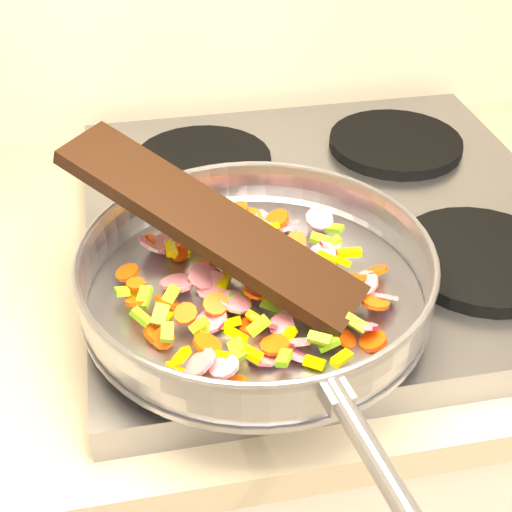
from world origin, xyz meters
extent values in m
cube|color=#939399|center=(-0.70, 1.67, 0.92)|extent=(0.60, 0.60, 0.04)
cylinder|color=black|center=(-0.84, 1.52, 0.95)|extent=(0.19, 0.19, 0.02)
cylinder|color=black|center=(-0.56, 1.52, 0.95)|extent=(0.19, 0.19, 0.02)
cylinder|color=black|center=(-0.84, 1.81, 0.95)|extent=(0.19, 0.19, 0.02)
cylinder|color=black|center=(-0.56, 1.81, 0.95)|extent=(0.19, 0.19, 0.02)
cylinder|color=#9E9EA5|center=(-0.83, 1.50, 0.96)|extent=(0.36, 0.36, 0.01)
torus|color=#9E9EA5|center=(-0.83, 1.50, 0.99)|extent=(0.40, 0.40, 0.05)
torus|color=#9E9EA5|center=(-0.83, 1.50, 1.01)|extent=(0.36, 0.36, 0.01)
cylinder|color=#9E9EA5|center=(-0.78, 1.23, 1.01)|extent=(0.05, 0.19, 0.02)
cube|color=#9E9EA5|center=(-0.80, 1.31, 1.00)|extent=(0.03, 0.03, 0.02)
cylinder|color=#F24607|center=(-0.90, 1.57, 0.98)|extent=(0.03, 0.03, 0.01)
cylinder|color=red|center=(-0.71, 1.48, 0.97)|extent=(0.03, 0.04, 0.03)
cylinder|color=#F24607|center=(-0.79, 1.56, 0.97)|extent=(0.03, 0.03, 0.02)
cylinder|color=red|center=(-0.79, 1.61, 0.97)|extent=(0.04, 0.04, 0.03)
cube|color=#F3DA00|center=(-0.77, 1.38, 0.98)|extent=(0.02, 0.02, 0.01)
cylinder|color=red|center=(-0.73, 1.59, 0.98)|extent=(0.04, 0.04, 0.01)
cylinder|color=#F24607|center=(-0.85, 1.63, 0.97)|extent=(0.04, 0.03, 0.02)
cylinder|color=#F24607|center=(-0.80, 1.56, 0.98)|extent=(0.03, 0.03, 0.02)
cylinder|color=red|center=(-0.87, 1.50, 0.98)|extent=(0.05, 0.04, 0.02)
cube|color=#6FAE17|center=(-0.83, 1.62, 0.98)|extent=(0.02, 0.02, 0.02)
cylinder|color=#F24607|center=(-0.90, 1.45, 0.99)|extent=(0.03, 0.03, 0.01)
cylinder|color=red|center=(-0.83, 1.63, 0.98)|extent=(0.03, 0.03, 0.01)
cylinder|color=#F24607|center=(-0.93, 1.44, 0.97)|extent=(0.03, 0.03, 0.02)
cylinder|color=red|center=(-0.85, 1.47, 0.98)|extent=(0.04, 0.04, 0.02)
cylinder|color=#F24607|center=(-0.95, 1.48, 0.98)|extent=(0.02, 0.02, 0.01)
cylinder|color=red|center=(-0.87, 1.60, 0.97)|extent=(0.05, 0.04, 0.03)
cube|color=#F3DA00|center=(-0.95, 1.51, 0.97)|extent=(0.03, 0.02, 0.01)
cylinder|color=#F24607|center=(-0.90, 1.57, 0.97)|extent=(0.03, 0.03, 0.01)
cube|color=#F3DA00|center=(-0.74, 1.52, 0.98)|extent=(0.02, 0.02, 0.01)
cube|color=#F3DA00|center=(-0.84, 1.44, 0.98)|extent=(0.02, 0.02, 0.01)
cube|color=#F3DA00|center=(-0.90, 1.58, 0.97)|extent=(0.03, 0.01, 0.01)
cube|color=#F3DA00|center=(-0.86, 1.42, 0.98)|extent=(0.02, 0.03, 0.01)
cube|color=#F3DA00|center=(-0.91, 1.40, 0.98)|extent=(0.02, 0.02, 0.02)
cylinder|color=#F24607|center=(-0.84, 1.52, 0.98)|extent=(0.03, 0.02, 0.02)
cylinder|color=red|center=(-0.77, 1.59, 0.97)|extent=(0.04, 0.03, 0.02)
cylinder|color=red|center=(-0.81, 1.44, 0.97)|extent=(0.03, 0.03, 0.02)
cylinder|color=red|center=(-0.82, 1.51, 0.98)|extent=(0.04, 0.04, 0.02)
cube|color=#6FAE17|center=(-0.93, 1.46, 0.98)|extent=(0.02, 0.03, 0.02)
cylinder|color=#F24607|center=(-0.73, 1.40, 0.97)|extent=(0.04, 0.04, 0.02)
cylinder|color=#F24607|center=(-0.82, 1.52, 0.98)|extent=(0.03, 0.03, 0.01)
cube|color=#6FAE17|center=(-0.83, 1.48, 0.97)|extent=(0.02, 0.02, 0.01)
cube|color=#F3DA00|center=(-0.86, 1.50, 0.98)|extent=(0.02, 0.02, 0.01)
cube|color=#6FAE17|center=(-0.77, 1.51, 0.99)|extent=(0.02, 0.02, 0.01)
cylinder|color=#F24607|center=(-0.78, 1.60, 0.98)|extent=(0.03, 0.03, 0.02)
cube|color=#6FAE17|center=(-0.91, 1.49, 0.98)|extent=(0.02, 0.03, 0.01)
cylinder|color=red|center=(-0.75, 1.53, 0.98)|extent=(0.04, 0.04, 0.03)
cube|color=#6FAE17|center=(-0.78, 1.44, 0.97)|extent=(0.02, 0.02, 0.01)
cylinder|color=red|center=(-0.79, 1.61, 0.97)|extent=(0.04, 0.04, 0.02)
cylinder|color=red|center=(-0.70, 1.45, 0.97)|extent=(0.04, 0.03, 0.03)
cube|color=#6FAE17|center=(-0.85, 1.61, 0.98)|extent=(0.01, 0.02, 0.01)
cube|color=#6FAE17|center=(-0.87, 1.60, 0.97)|extent=(0.02, 0.02, 0.01)
cylinder|color=red|center=(-0.77, 1.51, 0.97)|extent=(0.04, 0.03, 0.02)
cylinder|color=red|center=(-0.73, 1.60, 0.97)|extent=(0.03, 0.04, 0.01)
cylinder|color=red|center=(-0.81, 1.40, 0.97)|extent=(0.04, 0.04, 0.03)
cube|color=#6FAE17|center=(-0.75, 1.41, 0.98)|extent=(0.02, 0.02, 0.02)
cylinder|color=#F24607|center=(-0.72, 1.49, 0.97)|extent=(0.03, 0.03, 0.02)
cube|color=#6FAE17|center=(-0.78, 1.40, 0.98)|extent=(0.02, 0.01, 0.01)
cube|color=#F3DA00|center=(-0.79, 1.38, 0.97)|extent=(0.02, 0.02, 0.01)
cube|color=#6FAE17|center=(-0.75, 1.43, 0.98)|extent=(0.02, 0.03, 0.02)
cube|color=#6FAE17|center=(-0.78, 1.57, 0.97)|extent=(0.03, 0.02, 0.01)
cube|color=#F3DA00|center=(-0.83, 1.49, 0.97)|extent=(0.02, 0.02, 0.01)
cube|color=#F3DA00|center=(-0.92, 1.40, 0.97)|extent=(0.02, 0.02, 0.02)
cube|color=#6FAE17|center=(-0.86, 1.40, 0.98)|extent=(0.02, 0.02, 0.02)
cube|color=#6FAE17|center=(-0.85, 1.58, 0.97)|extent=(0.02, 0.02, 0.01)
cylinder|color=red|center=(-0.92, 1.58, 0.98)|extent=(0.03, 0.04, 0.03)
cube|color=#F3DA00|center=(-0.92, 1.47, 0.97)|extent=(0.02, 0.02, 0.01)
cylinder|color=red|center=(-0.82, 1.41, 0.97)|extent=(0.04, 0.04, 0.01)
cube|color=#6FAE17|center=(-0.74, 1.55, 0.98)|extent=(0.03, 0.02, 0.01)
cylinder|color=#F24607|center=(-0.72, 1.44, 0.98)|extent=(0.04, 0.04, 0.01)
cube|color=#6FAE17|center=(-0.80, 1.54, 0.97)|extent=(0.02, 0.03, 0.02)
cylinder|color=#F24607|center=(-0.81, 1.56, 0.98)|extent=(0.03, 0.03, 0.02)
cylinder|color=red|center=(-0.91, 1.58, 0.98)|extent=(0.04, 0.04, 0.02)
cube|color=#6FAE17|center=(-0.80, 1.59, 0.98)|extent=(0.02, 0.02, 0.02)
cylinder|color=red|center=(-0.83, 1.45, 0.97)|extent=(0.04, 0.04, 0.03)
cube|color=#6FAE17|center=(-0.96, 1.50, 0.98)|extent=(0.02, 0.02, 0.01)
cylinder|color=#F24607|center=(-0.87, 1.37, 0.96)|extent=(0.03, 0.03, 0.02)
cube|color=#6FAE17|center=(-0.89, 1.44, 0.98)|extent=(0.01, 0.02, 0.01)
cylinder|color=#F24607|center=(-0.95, 1.51, 0.98)|extent=(0.03, 0.03, 0.01)
cylinder|color=red|center=(-0.74, 1.41, 0.98)|extent=(0.03, 0.03, 0.02)
cylinder|color=#F24607|center=(-0.70, 1.50, 0.97)|extent=(0.03, 0.03, 0.02)
cylinder|color=red|center=(-0.76, 1.45, 0.98)|extent=(0.04, 0.04, 0.01)
cube|color=#6FAE17|center=(-0.86, 1.60, 0.99)|extent=(0.03, 0.03, 0.01)
cube|color=#F3DA00|center=(-0.82, 1.63, 0.97)|extent=(0.02, 0.02, 0.01)
cylinder|color=#F24607|center=(-0.79, 1.50, 0.97)|extent=(0.03, 0.03, 0.02)
cube|color=#F3DA00|center=(-0.88, 1.58, 0.97)|extent=(0.02, 0.02, 0.01)
cylinder|color=#F24607|center=(-0.81, 1.61, 0.98)|extent=(0.04, 0.04, 0.02)
cube|color=#F3DA00|center=(-0.86, 1.45, 0.97)|extent=(0.02, 0.01, 0.01)
cylinder|color=#F24607|center=(-0.77, 1.55, 0.98)|extent=(0.03, 0.03, 0.02)
cylinder|color=red|center=(-0.82, 1.59, 0.98)|extent=(0.03, 0.03, 0.03)
cube|color=#F3DA00|center=(-0.89, 1.43, 0.99)|extent=(0.02, 0.02, 0.02)
cylinder|color=red|center=(-0.88, 1.60, 0.97)|extent=(0.03, 0.03, 0.02)
cube|color=#F3DA00|center=(-0.88, 1.40, 0.98)|extent=(0.02, 0.02, 0.01)
cube|color=#6FAE17|center=(-0.82, 1.38, 0.98)|extent=(0.02, 0.02, 0.01)
cube|color=#F3DA00|center=(-0.85, 1.39, 0.98)|extent=(0.02, 0.02, 0.01)
cube|color=#F3DA00|center=(-0.81, 1.42, 0.97)|extent=(0.02, 0.02, 0.01)
cube|color=#6FAE17|center=(-0.86, 1.48, 0.97)|extent=(0.02, 0.01, 0.01)
cube|color=#6FAE17|center=(-0.75, 1.50, 0.97)|extent=(0.02, 0.02, 0.01)
cube|color=#6FAE17|center=(-0.94, 1.46, 0.98)|extent=(0.02, 0.02, 0.02)
cube|color=#F3DA00|center=(-0.72, 1.52, 0.98)|extent=(0.03, 0.01, 0.01)
cube|color=#6FAE17|center=(-0.84, 1.42, 0.99)|extent=(0.02, 0.02, 0.02)
cylinder|color=red|center=(-0.82, 1.63, 0.97)|extent=(0.04, 0.04, 0.03)
cube|color=#6FAE17|center=(-0.73, 1.54, 0.98)|extent=(0.02, 0.01, 0.01)
cylinder|color=red|center=(-0.81, 1.55, 0.97)|extent=(0.04, 0.04, 0.02)
cube|color=#6FAE17|center=(-0.92, 1.44, 0.98)|extent=(0.01, 0.02, 0.01)
cylinder|color=red|center=(-0.80, 1.41, 0.97)|extent=(0.03, 0.03, 0.02)
cylinder|color=red|center=(-0.74, 1.54, 0.97)|extent=(0.03, 0.04, 0.02)
cylinder|color=#F24607|center=(-0.83, 1.41, 0.98)|extent=(0.04, 0.04, 0.01)
cylinder|color=#F24607|center=(-0.84, 1.61, 0.98)|extent=(0.04, 0.04, 0.01)
cylinder|color=red|center=(-0.83, 1.40, 0.97)|extent=(0.05, 0.05, 0.01)
cube|color=#6FAE17|center=(-0.82, 1.47, 0.97)|extent=(0.03, 0.02, 0.02)
cube|color=#6FAE17|center=(-0.79, 1.40, 0.99)|extent=(0.02, 0.02, 0.01)
cylinder|color=red|center=(-0.87, 1.52, 0.97)|extent=(0.04, 0.04, 0.03)
cube|color=#F3DA00|center=(-0.79, 1.58, 0.98)|extent=(0.02, 0.02, 0.01)
cylinder|color=#F24607|center=(-0.83, 1.48, 0.98)|extent=(0.03, 0.03, 0.01)
cylinder|color=red|center=(-0.82, 1.54, 0.98)|extent=(0.03, 0.03, 0.02)
cylinder|color=#F24607|center=(-0.95, 1.54, 0.97)|extent=(0.03, 0.03, 0.01)
cylinder|color=red|center=(-0.88, 1.51, 0.98)|extent=(0.04, 0.04, 0.02)
cylinder|color=#F24607|center=(-0.92, 1.59, 0.97)|extent=(0.03, 0.03, 0.03)
cube|color=#F3DA00|center=(-0.73, 1.51, 0.98)|extent=(0.02, 0.02, 0.02)
cube|color=#6FAE17|center=(-0.89, 1.60, 0.98)|extent=(0.02, 0.02, 0.02)
cube|color=#6FAE17|center=(-0.82, 1.52, 0.98)|extent=(0.02, 0.02, 0.02)
cube|color=#6FAE17|center=(-0.72, 1.57, 0.98)|extent=(0.02, 0.02, 0.01)
cylinder|color=#F24607|center=(-0.92, 1.49, 0.97)|extent=(0.03, 0.04, 0.03)
cube|color=#F3DA00|center=(-0.90, 1.56, 0.99)|extent=(0.01, 0.02, 0.01)
cube|color=#6FAE17|center=(-0.94, 1.49, 0.99)|extent=(0.02, 0.03, 0.02)
cylinder|color=#F24607|center=(-0.89, 1.41, 0.98)|extent=(0.03, 0.03, 0.02)
cylinder|color=#F24607|center=(-0.76, 1.41, 0.97)|extent=(0.03, 0.03, 0.02)
cylinder|color=red|center=(-0.88, 1.38, 0.98)|extent=(0.03, 0.03, 0.01)
cylinder|color=red|center=(-0.91, 1.52, 0.97)|extent=(0.04, 0.04, 0.02)
cylinder|color=red|center=(-0.75, 1.47, 0.97)|extent=(0.05, 0.04, 0.03)
cube|color=#F3DA00|center=(-0.82, 1.55, 0.99)|extent=(0.01, 0.02, 0.02)
cylinder|color=#F24607|center=(-0.82, 1.62, 0.99)|extent=(0.03, 0.03, 0.01)
cylinder|color=red|center=(-0.73, 1.54, 0.98)|extent=(0.03, 0.03, 0.01)
cylinder|color=#F24607|center=(-0.87, 1.62, 0.97)|extent=(0.02, 0.03, 0.02)
cylinder|color=#F24607|center=(-0.87, 1.47, 0.98)|extent=(0.03, 0.03, 0.01)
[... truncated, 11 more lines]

